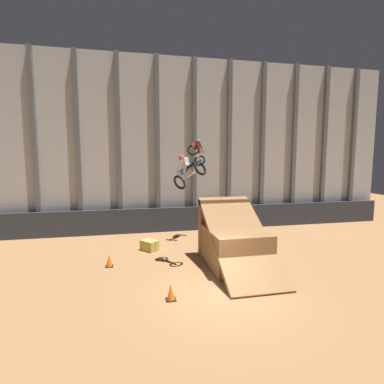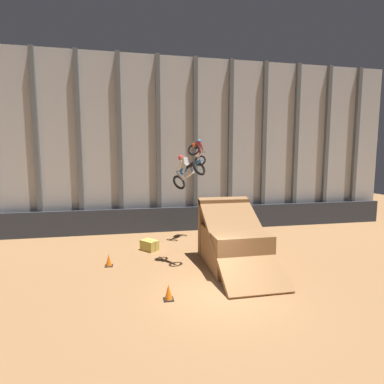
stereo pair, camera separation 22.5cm
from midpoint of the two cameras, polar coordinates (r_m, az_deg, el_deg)
ground_plane at (r=11.69m, az=5.12°, el=-18.87°), size 60.00×60.00×0.00m
arena_back_wall at (r=20.81m, az=-3.42°, el=8.94°), size 32.00×0.40×11.72m
lower_barrier at (r=20.53m, az=-3.02°, el=-5.19°), size 31.36×0.20×1.63m
dirt_ramp at (r=14.42m, az=7.30°, el=-9.42°), size 2.58×5.12×3.08m
rider_bike_left_air at (r=13.77m, az=-1.27°, el=4.05°), size 1.61×1.76×1.68m
rider_bike_right_air at (r=18.08m, az=0.59°, el=7.67°), size 1.48×1.81×1.67m
traffic_cone_near_ramp at (r=11.18m, az=-4.66°, el=-18.53°), size 0.36×0.36×0.58m
traffic_cone_arena_edge at (r=14.70m, az=-15.93°, el=-12.46°), size 0.36×0.36×0.58m
hay_bale_trackside at (r=16.61m, az=-8.51°, el=-10.03°), size 1.04×1.08×0.57m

